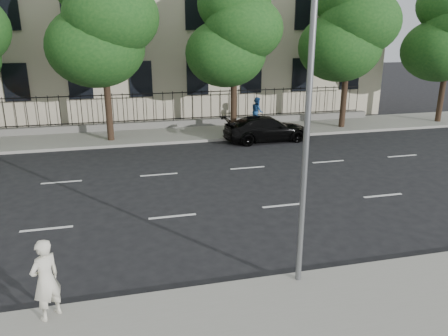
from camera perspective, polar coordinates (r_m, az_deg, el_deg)
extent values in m
plane|color=black|center=(12.69, -5.26, -10.85)|extent=(120.00, 120.00, 0.00)
cube|color=gray|center=(25.78, -10.06, 4.18)|extent=(60.00, 4.00, 0.15)
cube|color=slate|center=(27.38, -10.35, 5.55)|extent=(30.00, 0.50, 0.40)
cube|color=black|center=(27.31, -10.39, 6.17)|extent=(28.80, 0.05, 0.05)
cube|color=black|center=(27.04, -10.58, 9.49)|extent=(28.80, 0.05, 0.05)
cylinder|color=slate|center=(9.80, 10.84, 6.17)|extent=(0.14, 0.14, 8.00)
cylinder|color=#382619|center=(24.60, -14.82, 7.34)|extent=(0.36, 0.36, 3.32)
ellipsoid|color=#154115|center=(24.56, -16.40, 14.93)|extent=(5.13, 5.13, 4.21)
ellipsoid|color=#154115|center=(24.02, -14.52, 18.58)|extent=(4.86, 4.86, 4.00)
cylinder|color=#382619|center=(25.47, 1.26, 8.00)|extent=(0.36, 0.36, 3.08)
ellipsoid|color=#154115|center=(25.32, 0.23, 14.73)|extent=(4.56, 4.56, 3.74)
ellipsoid|color=#154115|center=(25.03, 2.62, 17.70)|extent=(4.32, 4.32, 3.55)
ellipsoid|color=#154115|center=(25.53, 1.34, 20.68)|extent=(4.08, 4.08, 3.36)
cylinder|color=#382619|center=(28.08, 15.35, 8.45)|extent=(0.36, 0.36, 3.22)
ellipsoid|color=#154115|center=(27.84, 14.85, 14.99)|extent=(4.94, 4.94, 4.06)
ellipsoid|color=#154115|center=(27.82, 17.32, 17.75)|extent=(4.68, 4.68, 3.85)
cylinder|color=#382619|center=(32.06, 26.48, 8.15)|extent=(0.36, 0.36, 3.01)
ellipsoid|color=#154115|center=(31.76, 26.33, 13.59)|extent=(4.75, 4.75, 3.90)
imported|color=black|center=(24.47, 5.57, 5.14)|extent=(4.90, 2.16, 1.40)
imported|color=silver|center=(10.13, -22.27, -13.33)|extent=(0.78, 0.78, 1.83)
imported|color=navy|center=(27.78, 4.36, 7.41)|extent=(0.71, 0.89, 1.77)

